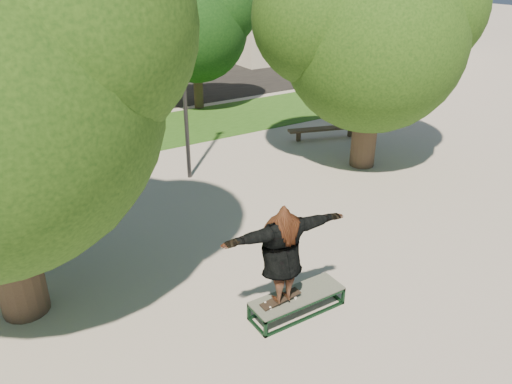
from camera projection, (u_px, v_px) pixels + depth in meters
ground at (247, 268)px, 10.55m from camera, size 120.00×120.00×0.00m
grass_strip at (137, 135)px, 18.29m from camera, size 30.00×4.00×0.02m
asphalt_strip at (67, 99)px, 22.79m from camera, size 40.00×8.00×0.01m
tree_right at (370, 29)px, 13.97m from camera, size 6.24×5.33×6.51m
bg_tree_mid at (44, 16)px, 17.55m from camera, size 5.76×4.92×6.24m
bg_tree_right at (193, 23)px, 20.01m from camera, size 5.04×4.31×5.43m
lamppost at (183, 71)px, 13.49m from camera, size 0.25×0.15×6.11m
grind_box at (297, 303)px, 9.19m from camera, size 1.80×0.60×0.38m
skater_rig at (282, 254)px, 8.49m from camera, size 2.35×0.83×1.95m
bench at (325, 129)px, 17.79m from camera, size 2.67×1.16×0.41m
car_grey at (26, 86)px, 21.78m from camera, size 3.55×6.12×1.60m
car_silver_b at (91, 94)px, 20.87m from camera, size 2.04×4.84×1.40m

